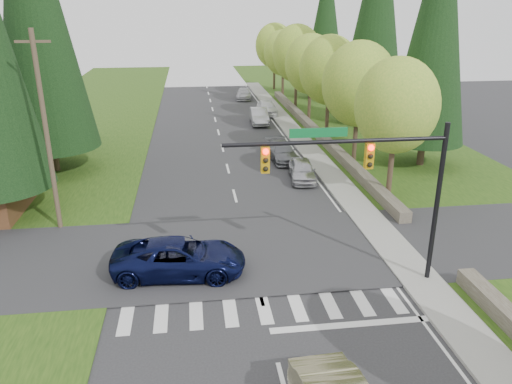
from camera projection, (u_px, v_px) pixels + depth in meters
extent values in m
plane|color=#28282B|center=(278.00, 365.00, 16.19)|extent=(120.00, 120.00, 0.00)
cube|color=#214311|center=(407.00, 165.00, 36.34)|extent=(14.00, 110.00, 0.06)
cube|color=#214311|center=(34.00, 181.00, 33.15)|extent=(14.00, 110.00, 0.06)
cube|color=#28282B|center=(249.00, 252.00, 23.62)|extent=(120.00, 8.00, 0.10)
cube|color=gray|center=(318.00, 160.00, 37.44)|extent=(1.80, 80.00, 0.13)
cube|color=gray|center=(307.00, 160.00, 37.33)|extent=(0.20, 80.00, 0.13)
cube|color=#4C4438|center=(315.00, 131.00, 44.97)|extent=(0.70, 40.00, 0.70)
cylinder|color=black|center=(437.00, 206.00, 20.06)|extent=(0.20, 0.20, 6.80)
cylinder|color=black|center=(337.00, 142.00, 18.55)|extent=(8.60, 0.16, 0.16)
cube|color=#0C662D|center=(319.00, 133.00, 18.39)|extent=(2.20, 0.04, 0.35)
cube|color=#BF8C0C|center=(369.00, 156.00, 18.92)|extent=(0.32, 0.24, 1.00)
sphere|color=#FF0C05|center=(371.00, 148.00, 18.66)|extent=(0.22, 0.22, 0.22)
cube|color=#BF8C0C|center=(265.00, 160.00, 18.43)|extent=(0.32, 0.24, 1.00)
sphere|color=#FF0C05|center=(266.00, 152.00, 18.17)|extent=(0.22, 0.22, 0.22)
cylinder|color=#473828|center=(47.00, 135.00, 24.41)|extent=(0.24, 0.24, 10.00)
cube|color=#473828|center=(33.00, 41.00, 22.87)|extent=(1.60, 0.10, 0.12)
cylinder|color=#38281C|center=(391.00, 160.00, 29.48)|extent=(0.32, 0.32, 4.76)
ellipsoid|color=#649929|center=(397.00, 106.00, 28.35)|extent=(4.80, 4.80, 5.52)
cylinder|color=#38281C|center=(356.00, 131.00, 35.96)|extent=(0.32, 0.32, 4.93)
ellipsoid|color=#649929|center=(359.00, 84.00, 34.79)|extent=(5.20, 5.20, 5.98)
cylinder|color=#38281C|center=(327.00, 111.00, 42.42)|extent=(0.32, 0.32, 5.04)
ellipsoid|color=#649929|center=(329.00, 70.00, 41.22)|extent=(5.00, 5.00, 5.75)
cylinder|color=#38281C|center=(310.00, 98.00, 48.97)|extent=(0.32, 0.32, 4.82)
ellipsoid|color=#649929|center=(311.00, 64.00, 47.82)|extent=(5.00, 5.00, 5.75)
cylinder|color=#38281C|center=(296.00, 86.00, 55.42)|extent=(0.32, 0.32, 5.15)
ellipsoid|color=#649929|center=(297.00, 53.00, 54.19)|extent=(5.40, 5.40, 6.21)
cylinder|color=#38281C|center=(283.00, 79.00, 61.97)|extent=(0.32, 0.32, 4.70)
ellipsoid|color=#649929|center=(283.00, 53.00, 60.85)|extent=(4.80, 4.80, 5.52)
cylinder|color=#38281C|center=(274.00, 71.00, 68.43)|extent=(0.32, 0.32, 4.98)
ellipsoid|color=#649929|center=(275.00, 46.00, 67.24)|extent=(5.20, 5.20, 5.98)
cylinder|color=#38281C|center=(0.00, 200.00, 27.24)|extent=(0.50, 0.50, 2.00)
cylinder|color=#38281C|center=(55.00, 157.00, 34.79)|extent=(0.50, 0.50, 2.00)
cylinder|color=#38281C|center=(47.00, 137.00, 40.11)|extent=(0.50, 0.50, 2.00)
cone|color=black|center=(29.00, 15.00, 36.85)|extent=(5.78, 5.78, 17.00)
cylinder|color=#38281C|center=(421.00, 152.00, 36.12)|extent=(0.50, 0.50, 2.00)
cone|color=black|center=(437.00, 24.00, 33.04)|extent=(5.44, 5.44, 16.00)
cylinder|color=#38281C|center=(369.00, 113.00, 49.24)|extent=(0.50, 0.50, 2.00)
cone|color=black|center=(377.00, 7.00, 45.80)|extent=(6.12, 6.12, 18.00)
cylinder|color=#38281C|center=(323.00, 91.00, 62.12)|extent=(0.50, 0.50, 2.00)
cone|color=black|center=(326.00, 20.00, 59.20)|extent=(5.10, 5.10, 15.00)
imported|color=#0A1036|center=(179.00, 258.00, 21.42)|extent=(5.88, 3.07, 1.58)
imported|color=#B4B4B9|center=(302.00, 170.00, 33.14)|extent=(2.04, 4.19, 1.38)
imported|color=slate|center=(282.00, 152.00, 37.40)|extent=(2.20, 4.68, 1.32)
imported|color=#A9A9AE|center=(259.00, 116.00, 48.93)|extent=(1.78, 4.67, 1.52)
imported|color=white|center=(267.00, 108.00, 52.96)|extent=(1.94, 4.63, 1.56)
imported|color=#ABABB0|center=(244.00, 94.00, 61.94)|extent=(2.28, 4.59, 1.28)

